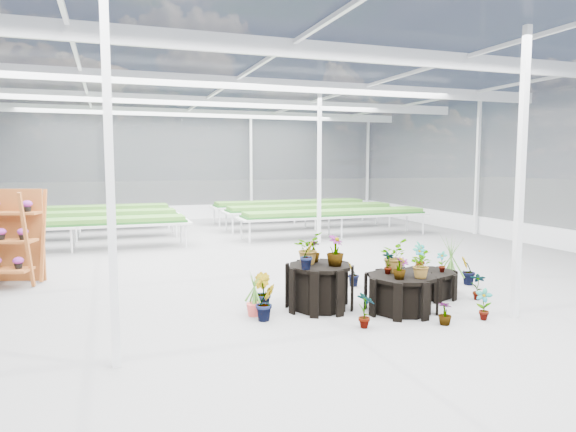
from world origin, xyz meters
name	(u,v)px	position (x,y,z in m)	size (l,w,h in m)	color
ground_plane	(262,278)	(0.00, 0.00, 0.00)	(24.00, 24.00, 0.00)	gray
greenhouse_shell	(261,172)	(0.00, 0.00, 2.25)	(18.00, 24.00, 4.50)	white
steel_frame	(261,172)	(0.00, 0.00, 2.25)	(18.00, 24.00, 4.50)	silver
nursery_benches	(202,221)	(0.00, 7.20, 0.42)	(16.00, 7.00, 0.84)	silver
plinth_tall	(319,287)	(0.26, -2.54, 0.37)	(1.10, 1.10, 0.75)	black
plinth_mid	(401,293)	(1.46, -3.14, 0.30)	(1.16, 1.16, 0.61)	black
plinth_low	(428,284)	(2.46, -2.44, 0.23)	(1.03, 1.03, 0.46)	black
nursery_plants	(367,271)	(1.18, -2.49, 0.57)	(4.97, 2.95, 1.28)	#3D7126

